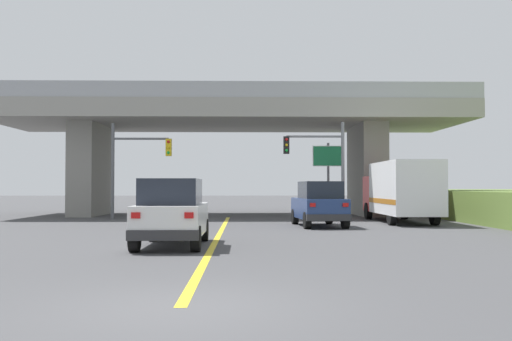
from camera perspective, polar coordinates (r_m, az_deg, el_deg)
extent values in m
plane|color=#424244|center=(37.13, -2.58, -4.33)|extent=(160.00, 160.00, 0.00)
cube|color=gray|center=(37.35, -2.57, 5.21)|extent=(28.62, 9.45, 1.08)
cube|color=gray|center=(38.32, -15.65, 0.04)|extent=(1.51, 5.67, 5.66)
cube|color=gray|center=(37.89, 10.66, 0.03)|extent=(1.51, 5.67, 5.66)
cube|color=#9EA0A5|center=(32.96, -2.77, 7.85)|extent=(28.62, 0.20, 0.90)
cube|color=#9EA0A5|center=(42.01, -2.41, 5.81)|extent=(28.62, 0.20, 0.90)
cube|color=yellow|center=(21.60, -3.65, -6.31)|extent=(0.20, 25.49, 0.01)
cube|color=silver|center=(17.98, -8.07, -4.68)|extent=(1.87, 4.39, 0.90)
cube|color=#1E232D|center=(17.63, -8.19, -2.04)|extent=(1.65, 2.41, 0.76)
cube|color=#2D2D30|center=(15.88, -9.02, -6.21)|extent=(1.91, 0.20, 0.28)
cube|color=red|center=(15.88, -11.56, -4.28)|extent=(0.24, 0.06, 0.16)
cube|color=red|center=(15.69, -6.50, -4.33)|extent=(0.24, 0.06, 0.16)
cylinder|color=black|center=(19.75, -9.91, -5.70)|extent=(0.26, 0.72, 0.72)
cylinder|color=black|center=(19.56, -5.05, -5.75)|extent=(0.26, 0.72, 0.72)
cylinder|color=black|center=(16.51, -11.67, -6.50)|extent=(0.26, 0.72, 0.72)
cylinder|color=black|center=(16.29, -5.85, -6.59)|extent=(0.26, 0.72, 0.72)
cube|color=navy|center=(26.76, 6.08, -3.66)|extent=(2.17, 4.39, 0.90)
cube|color=#1E232D|center=(26.43, 6.22, -1.88)|extent=(1.80, 2.46, 0.76)
cube|color=#2D2D30|center=(24.74, 7.06, -4.54)|extent=(1.90, 0.35, 0.28)
cube|color=red|center=(24.51, 5.51, -3.34)|extent=(0.24, 0.08, 0.16)
cube|color=red|center=(24.81, 8.66, -3.30)|extent=(0.24, 0.08, 0.16)
cylinder|color=black|center=(28.19, 3.79, -4.47)|extent=(0.32, 0.74, 0.72)
cylinder|color=black|center=(28.50, 7.07, -4.43)|extent=(0.32, 0.74, 0.72)
cylinder|color=black|center=(25.07, 4.96, -4.83)|extent=(0.32, 0.74, 0.72)
cylinder|color=black|center=(25.43, 8.63, -4.77)|extent=(0.32, 0.74, 0.72)
cube|color=red|center=(33.28, 12.48, -2.20)|extent=(2.20, 2.00, 1.90)
cube|color=white|center=(29.60, 14.20, -1.64)|extent=(2.31, 5.59, 2.55)
cube|color=#B26619|center=(29.60, 14.21, -2.88)|extent=(2.33, 5.48, 0.24)
cylinder|color=black|center=(33.08, 10.80, -3.86)|extent=(0.30, 0.90, 0.90)
cylinder|color=black|center=(33.55, 14.15, -3.81)|extent=(0.30, 0.90, 0.90)
cylinder|color=black|center=(28.02, 13.00, -4.27)|extent=(0.30, 0.90, 0.90)
cylinder|color=black|center=(28.57, 16.90, -4.19)|extent=(0.30, 0.90, 0.90)
cylinder|color=slate|center=(32.76, 8.40, 0.00)|extent=(0.18, 0.18, 5.35)
cylinder|color=slate|center=(32.65, 5.69, 3.29)|extent=(3.12, 0.12, 0.12)
cube|color=black|center=(32.46, 2.95, 2.47)|extent=(0.32, 0.26, 0.96)
sphere|color=red|center=(32.33, 2.97, 3.01)|extent=(0.16, 0.16, 0.16)
sphere|color=gold|center=(32.31, 2.97, 2.48)|extent=(0.16, 0.16, 0.16)
sphere|color=green|center=(32.29, 2.97, 1.95)|extent=(0.16, 0.16, 0.16)
cylinder|color=#56595E|center=(33.57, -13.69, -0.05)|extent=(0.18, 0.18, 5.31)
cylinder|color=#56595E|center=(33.36, -11.07, 3.03)|extent=(3.09, 0.12, 0.12)
cube|color=gold|center=(33.09, -8.44, 2.23)|extent=(0.32, 0.26, 0.96)
sphere|color=red|center=(32.96, -8.47, 2.76)|extent=(0.16, 0.16, 0.16)
sphere|color=gold|center=(32.94, -8.47, 2.24)|extent=(0.16, 0.16, 0.16)
sphere|color=green|center=(32.93, -8.48, 1.72)|extent=(0.16, 0.16, 0.16)
cylinder|color=#56595E|center=(34.12, 7.00, -0.95)|extent=(0.14, 0.14, 4.30)
cube|color=#197242|center=(34.10, 7.01, 1.40)|extent=(1.73, 0.08, 1.11)
cube|color=white|center=(34.10, 7.01, 1.40)|extent=(1.81, 0.04, 1.19)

